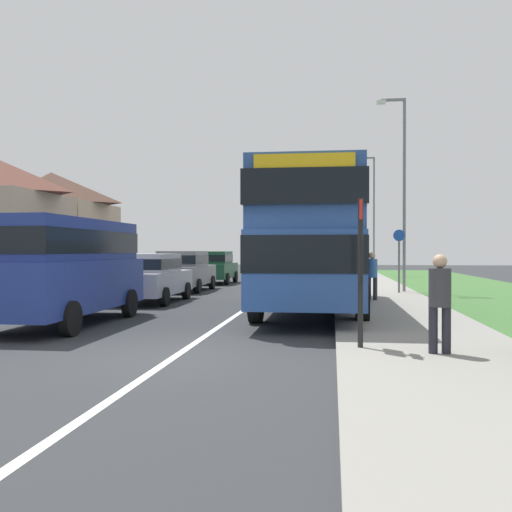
{
  "coord_description": "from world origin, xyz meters",
  "views": [
    {
      "loc": [
        2.54,
        -9.22,
        1.73
      ],
      "look_at": [
        0.79,
        3.95,
        1.6
      ],
      "focal_mm": 40.51,
      "sensor_mm": 36.0,
      "label": 1
    }
  ],
  "objects_px": {
    "pedestrian_at_stop": "(440,299)",
    "pedestrian_walking_away": "(372,274)",
    "parked_car_dark_green": "(215,266)",
    "bus_stop_sign": "(360,262)",
    "double_decker_bus": "(313,236)",
    "street_lamp_mid": "(402,182)",
    "street_lamp_far": "(372,208)",
    "parked_car_silver": "(150,276)",
    "parked_car_grey": "(184,269)",
    "parked_van_blue": "(64,263)",
    "cycle_route_sign": "(399,258)"
  },
  "relations": [
    {
      "from": "pedestrian_at_stop",
      "to": "street_lamp_far",
      "type": "distance_m",
      "value": 29.9
    },
    {
      "from": "parked_car_grey",
      "to": "street_lamp_mid",
      "type": "xyz_separation_m",
      "value": [
        8.91,
        -0.56,
        3.46
      ]
    },
    {
      "from": "pedestrian_walking_away",
      "to": "bus_stop_sign",
      "type": "relative_size",
      "value": 0.64
    },
    {
      "from": "parked_car_grey",
      "to": "pedestrian_walking_away",
      "type": "height_order",
      "value": "parked_car_grey"
    },
    {
      "from": "pedestrian_walking_away",
      "to": "bus_stop_sign",
      "type": "distance_m",
      "value": 9.33
    },
    {
      "from": "cycle_route_sign",
      "to": "parked_van_blue",
      "type": "bearing_deg",
      "value": -131.48
    },
    {
      "from": "parked_car_silver",
      "to": "parked_car_grey",
      "type": "bearing_deg",
      "value": 92.42
    },
    {
      "from": "pedestrian_walking_away",
      "to": "street_lamp_mid",
      "type": "xyz_separation_m",
      "value": [
        1.42,
        4.19,
        3.42
      ]
    },
    {
      "from": "parked_car_grey",
      "to": "bus_stop_sign",
      "type": "xyz_separation_m",
      "value": [
        6.68,
        -14.03,
        0.61
      ]
    },
    {
      "from": "pedestrian_walking_away",
      "to": "cycle_route_sign",
      "type": "height_order",
      "value": "cycle_route_sign"
    },
    {
      "from": "parked_car_silver",
      "to": "parked_car_dark_green",
      "type": "height_order",
      "value": "parked_car_dark_green"
    },
    {
      "from": "parked_van_blue",
      "to": "street_lamp_mid",
      "type": "relative_size",
      "value": 0.72
    },
    {
      "from": "parked_car_silver",
      "to": "parked_car_dark_green",
      "type": "xyz_separation_m",
      "value": [
        -0.06,
        10.91,
        0.03
      ]
    },
    {
      "from": "double_decker_bus",
      "to": "parked_car_grey",
      "type": "distance_m",
      "value": 9.35
    },
    {
      "from": "parked_car_silver",
      "to": "parked_car_grey",
      "type": "xyz_separation_m",
      "value": [
        -0.22,
        5.3,
        0.04
      ]
    },
    {
      "from": "parked_car_dark_green",
      "to": "street_lamp_far",
      "type": "distance_m",
      "value": 13.44
    },
    {
      "from": "bus_stop_sign",
      "to": "street_lamp_mid",
      "type": "xyz_separation_m",
      "value": [
        2.23,
        13.47,
        2.85
      ]
    },
    {
      "from": "parked_car_dark_green",
      "to": "parked_car_silver",
      "type": "bearing_deg",
      "value": -89.67
    },
    {
      "from": "parked_van_blue",
      "to": "street_lamp_mid",
      "type": "bearing_deg",
      "value": 49.87
    },
    {
      "from": "parked_car_silver",
      "to": "street_lamp_mid",
      "type": "relative_size",
      "value": 0.57
    },
    {
      "from": "street_lamp_mid",
      "to": "street_lamp_far",
      "type": "distance_m",
      "value": 15.78
    },
    {
      "from": "parked_van_blue",
      "to": "pedestrian_at_stop",
      "type": "height_order",
      "value": "parked_van_blue"
    },
    {
      "from": "parked_van_blue",
      "to": "cycle_route_sign",
      "type": "xyz_separation_m",
      "value": [
        8.69,
        9.83,
        -0.01
      ]
    },
    {
      "from": "parked_car_dark_green",
      "to": "street_lamp_mid",
      "type": "bearing_deg",
      "value": -35.2
    },
    {
      "from": "double_decker_bus",
      "to": "pedestrian_walking_away",
      "type": "relative_size",
      "value": 6.05
    },
    {
      "from": "double_decker_bus",
      "to": "cycle_route_sign",
      "type": "relative_size",
      "value": 4.01
    },
    {
      "from": "pedestrian_at_stop",
      "to": "pedestrian_walking_away",
      "type": "xyz_separation_m",
      "value": [
        -0.39,
        9.71,
        0.0
      ]
    },
    {
      "from": "pedestrian_at_stop",
      "to": "pedestrian_walking_away",
      "type": "bearing_deg",
      "value": 92.28
    },
    {
      "from": "bus_stop_sign",
      "to": "parked_car_dark_green",
      "type": "bearing_deg",
      "value": 108.37
    },
    {
      "from": "pedestrian_at_stop",
      "to": "street_lamp_far",
      "type": "relative_size",
      "value": 0.21
    },
    {
      "from": "pedestrian_at_stop",
      "to": "cycle_route_sign",
      "type": "distance_m",
      "value": 13.26
    },
    {
      "from": "parked_car_grey",
      "to": "street_lamp_far",
      "type": "height_order",
      "value": "street_lamp_far"
    },
    {
      "from": "street_lamp_mid",
      "to": "pedestrian_walking_away",
      "type": "bearing_deg",
      "value": -108.65
    },
    {
      "from": "parked_car_dark_green",
      "to": "cycle_route_sign",
      "type": "bearing_deg",
      "value": -38.6
    },
    {
      "from": "double_decker_bus",
      "to": "street_lamp_mid",
      "type": "distance_m",
      "value": 7.86
    },
    {
      "from": "double_decker_bus",
      "to": "cycle_route_sign",
      "type": "height_order",
      "value": "double_decker_bus"
    },
    {
      "from": "bus_stop_sign",
      "to": "street_lamp_mid",
      "type": "height_order",
      "value": "street_lamp_mid"
    },
    {
      "from": "parked_car_dark_green",
      "to": "bus_stop_sign",
      "type": "bearing_deg",
      "value": -71.63
    },
    {
      "from": "street_lamp_mid",
      "to": "parked_van_blue",
      "type": "bearing_deg",
      "value": -130.13
    },
    {
      "from": "double_decker_bus",
      "to": "cycle_route_sign",
      "type": "xyz_separation_m",
      "value": [
        3.08,
        6.11,
        -0.71
      ]
    },
    {
      "from": "parked_van_blue",
      "to": "pedestrian_walking_away",
      "type": "xyz_separation_m",
      "value": [
        7.45,
        6.32,
        -0.46
      ]
    },
    {
      "from": "pedestrian_at_stop",
      "to": "bus_stop_sign",
      "type": "xyz_separation_m",
      "value": [
        -1.2,
        0.43,
        0.56
      ]
    },
    {
      "from": "pedestrian_walking_away",
      "to": "street_lamp_mid",
      "type": "height_order",
      "value": "street_lamp_mid"
    },
    {
      "from": "parked_van_blue",
      "to": "bus_stop_sign",
      "type": "relative_size",
      "value": 2.11
    },
    {
      "from": "parked_van_blue",
      "to": "street_lamp_mid",
      "type": "xyz_separation_m",
      "value": [
        8.86,
        10.51,
        2.96
      ]
    },
    {
      "from": "parked_van_blue",
      "to": "bus_stop_sign",
      "type": "xyz_separation_m",
      "value": [
        6.63,
        -2.96,
        0.1
      ]
    },
    {
      "from": "parked_van_blue",
      "to": "street_lamp_mid",
      "type": "distance_m",
      "value": 14.06
    },
    {
      "from": "cycle_route_sign",
      "to": "street_lamp_far",
      "type": "relative_size",
      "value": 0.32
    },
    {
      "from": "pedestrian_walking_away",
      "to": "street_lamp_mid",
      "type": "bearing_deg",
      "value": 71.35
    },
    {
      "from": "parked_car_dark_green",
      "to": "parked_car_grey",
      "type": "bearing_deg",
      "value": -91.64
    }
  ]
}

